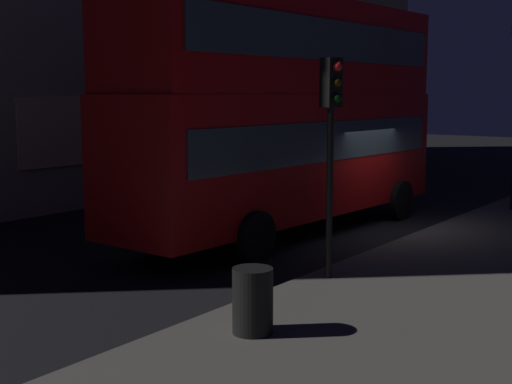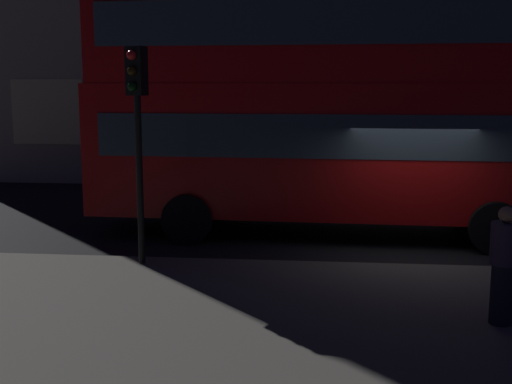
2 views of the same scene
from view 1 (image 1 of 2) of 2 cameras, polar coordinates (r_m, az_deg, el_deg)
ground_plane at (r=17.61m, az=10.73°, el=-3.17°), size 80.00×80.00×0.00m
double_decker_bus at (r=16.63m, az=2.68°, el=7.14°), size 10.46×3.00×5.58m
traffic_light_near_kerb at (r=12.17m, az=6.23°, el=5.82°), size 0.38×0.39×3.90m
traffic_light_far_side at (r=26.69m, az=8.69°, el=7.18°), size 0.38×0.39×4.20m
litter_bin at (r=9.63m, az=-0.28°, el=-8.94°), size 0.57×0.57×0.92m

